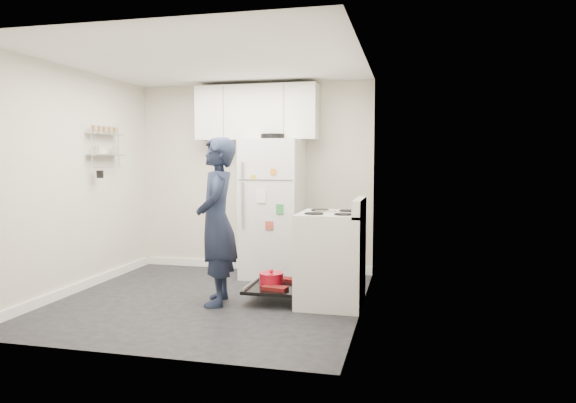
% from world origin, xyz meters
% --- Properties ---
extents(room, '(3.21, 3.21, 2.51)m').
position_xyz_m(room, '(-0.03, 0.03, 1.21)').
color(room, black).
rests_on(room, ground).
extents(electric_range, '(0.66, 0.76, 1.10)m').
position_xyz_m(electric_range, '(1.26, 0.15, 0.47)').
color(electric_range, silver).
rests_on(electric_range, ground).
extents(open_oven_door, '(0.55, 0.70, 0.21)m').
position_xyz_m(open_oven_door, '(0.66, 0.14, 0.18)').
color(open_oven_door, black).
rests_on(open_oven_door, ground).
extents(refrigerator, '(0.72, 0.74, 1.81)m').
position_xyz_m(refrigerator, '(0.36, 1.25, 0.88)').
color(refrigerator, silver).
rests_on(refrigerator, ground).
extents(upper_cabinets, '(1.60, 0.33, 0.70)m').
position_xyz_m(upper_cabinets, '(0.10, 1.43, 2.10)').
color(upper_cabinets, silver).
rests_on(upper_cabinets, room).
extents(wall_shelf_rack, '(0.14, 0.60, 0.61)m').
position_xyz_m(wall_shelf_rack, '(-1.52, 0.49, 1.68)').
color(wall_shelf_rack, '#B2B2B7').
rests_on(wall_shelf_rack, room).
extents(person, '(0.56, 0.71, 1.72)m').
position_xyz_m(person, '(0.13, -0.11, 0.86)').
color(person, '#181F35').
rests_on(person, ground).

